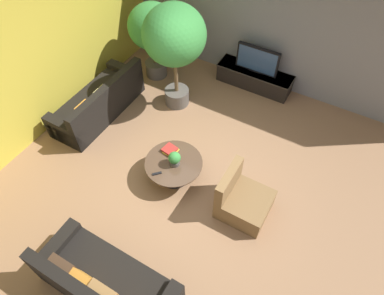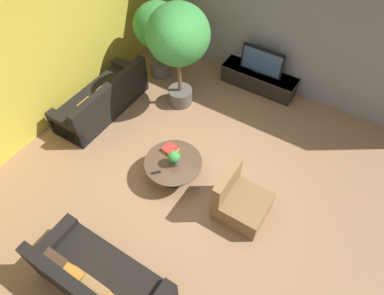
# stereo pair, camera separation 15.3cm
# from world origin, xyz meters

# --- Properties ---
(ground_plane) EXTENTS (24.00, 24.00, 0.00)m
(ground_plane) POSITION_xyz_m (0.00, 0.00, 0.00)
(ground_plane) COLOR #8C6647
(back_wall_stone) EXTENTS (7.40, 0.12, 3.00)m
(back_wall_stone) POSITION_xyz_m (0.00, 3.26, 1.50)
(back_wall_stone) COLOR slate
(back_wall_stone) RESTS_ON ground
(side_wall_left) EXTENTS (0.12, 7.40, 3.00)m
(side_wall_left) POSITION_xyz_m (-3.26, 0.20, 1.50)
(side_wall_left) COLOR gold
(side_wall_left) RESTS_ON ground
(media_console) EXTENTS (1.70, 0.50, 0.42)m
(media_console) POSITION_xyz_m (-0.10, 2.94, 0.22)
(media_console) COLOR black
(media_console) RESTS_ON ground
(television) EXTENTS (0.94, 0.13, 0.59)m
(television) POSITION_xyz_m (-0.10, 2.94, 0.71)
(television) COLOR black
(television) RESTS_ON media_console
(coffee_table) EXTENTS (1.01, 1.01, 0.41)m
(coffee_table) POSITION_xyz_m (-0.33, -0.11, 0.29)
(coffee_table) COLOR black
(coffee_table) RESTS_ON ground
(couch_by_wall) EXTENTS (0.84, 2.13, 0.84)m
(couch_by_wall) POSITION_xyz_m (-2.54, 0.52, 0.28)
(couch_by_wall) COLOR black
(couch_by_wall) RESTS_ON ground
(couch_near_entry) EXTENTS (2.01, 0.84, 0.84)m
(couch_near_entry) POSITION_xyz_m (-0.08, -2.31, 0.29)
(couch_near_entry) COLOR black
(couch_near_entry) RESTS_ON ground
(armchair_wicker) EXTENTS (0.80, 0.76, 0.86)m
(armchair_wicker) POSITION_xyz_m (1.00, -0.12, 0.27)
(armchair_wicker) COLOR brown
(armchair_wicker) RESTS_ON ground
(potted_palm_tall) EXTENTS (1.03, 1.03, 1.74)m
(potted_palm_tall) POSITION_xyz_m (-2.24, 2.18, 1.17)
(potted_palm_tall) COLOR #514C47
(potted_palm_tall) RESTS_ON ground
(potted_palm_corner) EXTENTS (1.19, 1.19, 2.24)m
(potted_palm_corner) POSITION_xyz_m (-1.31, 1.59, 1.58)
(potted_palm_corner) COLOR #514C47
(potted_palm_corner) RESTS_ON ground
(potted_plant_tabletop) EXTENTS (0.21, 0.21, 0.28)m
(potted_plant_tabletop) POSITION_xyz_m (-0.30, -0.12, 0.56)
(potted_plant_tabletop) COLOR #514C47
(potted_plant_tabletop) RESTS_ON coffee_table
(book_stack) EXTENTS (0.27, 0.26, 0.06)m
(book_stack) POSITION_xyz_m (-0.52, 0.08, 0.45)
(book_stack) COLOR gold
(book_stack) RESTS_ON coffee_table
(remote_black) EXTENTS (0.14, 0.14, 0.02)m
(remote_black) POSITION_xyz_m (-0.45, -0.46, 0.42)
(remote_black) COLOR black
(remote_black) RESTS_ON coffee_table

